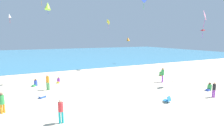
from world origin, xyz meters
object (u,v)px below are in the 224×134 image
at_px(person_0, 58,81).
at_px(kite_pink, 205,15).
at_px(kite_lime, 48,6).
at_px(kite_yellow, 108,22).
at_px(person_5, 161,74).
at_px(person_2, 35,83).
at_px(person_4, 48,81).
at_px(kite_orange, 128,39).
at_px(person_7, 61,109).
at_px(person_8, 209,87).
at_px(kite_white, 9,16).
at_px(person_1, 2,102).
at_px(person_6, 163,74).
at_px(kite_red, 203,30).
at_px(kite_blue, 144,0).
at_px(beach_chair_mid_beach, 168,100).
at_px(person_3, 214,89).

xyz_separation_m(person_0, kite_pink, (14.30, -7.72, 7.34)).
bearing_deg(kite_lime, kite_yellow, 27.95).
distance_m(person_5, kite_yellow, 11.99).
distance_m(person_2, person_4, 2.56).
bearing_deg(person_0, kite_yellow, 146.98).
relative_size(person_0, person_4, 0.44).
bearing_deg(kite_orange, person_7, -129.51).
height_order(person_0, person_8, person_8).
bearing_deg(kite_orange, kite_white, -170.59).
bearing_deg(kite_white, person_8, -42.98).
height_order(kite_orange, kite_pink, kite_pink).
relative_size(person_7, kite_yellow, 1.01).
relative_size(person_1, person_6, 0.93).
distance_m(person_0, kite_white, 11.78).
bearing_deg(kite_red, person_8, -131.35).
relative_size(person_5, person_6, 0.41).
bearing_deg(kite_blue, beach_chair_mid_beach, -103.88).
relative_size(person_4, person_5, 2.23).
bearing_deg(kite_yellow, person_2, -151.43).
relative_size(kite_red, kite_orange, 0.86).
xyz_separation_m(person_2, kite_pink, (16.81, -7.41, 7.31)).
height_order(person_8, kite_blue, kite_blue).
bearing_deg(person_6, kite_white, 10.33).
distance_m(person_0, kite_blue, 13.17).
bearing_deg(kite_yellow, kite_white, 175.66).
xyz_separation_m(person_5, kite_orange, (2.22, 12.77, 4.74)).
xyz_separation_m(person_2, kite_yellow, (11.76, 6.41, 7.51)).
height_order(kite_yellow, kite_pink, kite_yellow).
bearing_deg(person_2, person_0, 146.16).
distance_m(person_1, kite_red, 22.03).
height_order(beach_chair_mid_beach, person_3, person_3).
relative_size(person_4, kite_red, 1.44).
bearing_deg(person_2, kite_pink, 115.17).
relative_size(person_1, kite_white, 1.31).
height_order(kite_lime, kite_pink, kite_lime).
bearing_deg(person_7, kite_orange, 146.04).
bearing_deg(kite_pink, person_8, -118.68).
bearing_deg(person_0, kite_blue, 83.80).
distance_m(beach_chair_mid_beach, person_8, 6.19).
relative_size(person_4, kite_lime, 1.16).
xyz_separation_m(beach_chair_mid_beach, kite_orange, (8.74, 21.03, 4.77)).
bearing_deg(person_7, person_2, -168.17).
distance_m(person_2, person_8, 18.32).
bearing_deg(person_4, person_5, -63.09).
bearing_deg(kite_red, kite_white, 148.59).
relative_size(kite_red, kite_white, 0.90).
relative_size(person_5, kite_white, 0.58).
bearing_deg(kite_blue, person_6, -6.33).
distance_m(person_6, kite_orange, 16.88).
height_order(person_7, kite_orange, kite_orange).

